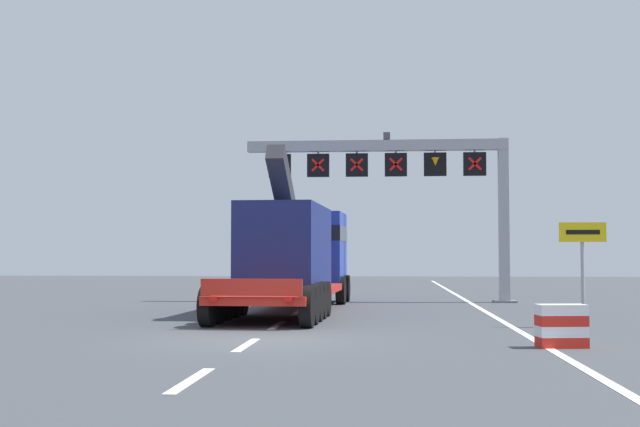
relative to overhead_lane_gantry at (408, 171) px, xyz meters
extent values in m
plane|color=#424449|center=(-3.74, -15.56, -5.44)|extent=(112.00, 112.00, 0.00)
cube|color=silver|center=(-3.88, -21.56, -5.43)|extent=(0.20, 2.60, 0.01)
cube|color=silver|center=(-3.88, -16.61, -5.43)|extent=(0.20, 2.60, 0.01)
cube|color=silver|center=(-3.88, -11.66, -5.43)|extent=(0.20, 2.60, 0.01)
cube|color=silver|center=(-3.88, -6.71, -5.43)|extent=(0.20, 2.60, 0.01)
cube|color=silver|center=(-3.88, -1.76, -5.43)|extent=(0.20, 2.60, 0.01)
cube|color=silver|center=(-3.88, 3.20, -5.43)|extent=(0.20, 2.60, 0.01)
cube|color=silver|center=(-3.88, 8.15, -5.43)|extent=(0.20, 2.60, 0.01)
cube|color=silver|center=(-3.88, 13.10, -5.43)|extent=(0.20, 2.60, 0.01)
cube|color=silver|center=(-3.88, 18.05, -5.43)|extent=(0.20, 2.60, 0.01)
cube|color=silver|center=(-3.88, 23.00, -5.43)|extent=(0.20, 2.60, 0.01)
cube|color=silver|center=(-3.88, 27.95, -5.43)|extent=(0.20, 2.60, 0.01)
cube|color=silver|center=(2.46, -3.56, -5.44)|extent=(0.20, 63.00, 0.01)
cube|color=#9EA0A5|center=(3.91, 0.00, -2.07)|extent=(0.40, 0.40, 6.74)
cube|color=slate|center=(3.91, 0.00, -5.40)|extent=(0.90, 0.90, 0.08)
cube|color=#9EA0A5|center=(-1.31, 0.00, 1.05)|extent=(10.83, 0.44, 0.44)
cube|color=#4C4C51|center=(-0.87, 0.00, 1.45)|extent=(0.28, 0.40, 0.28)
cube|color=black|center=(2.74, 0.00, 0.25)|extent=(0.92, 0.24, 0.97)
cube|color=#9EA0A5|center=(2.74, 0.00, 0.78)|extent=(0.08, 0.08, 0.16)
cube|color=red|center=(2.74, -0.13, 0.25)|extent=(0.57, 0.02, 0.57)
cube|color=red|center=(2.74, -0.13, 0.25)|extent=(0.57, 0.02, 0.57)
cube|color=black|center=(1.12, 0.00, 0.25)|extent=(0.92, 0.24, 0.97)
cube|color=#9EA0A5|center=(1.12, 0.00, 0.78)|extent=(0.08, 0.08, 0.16)
cone|color=orange|center=(1.12, -0.13, 0.34)|extent=(0.33, 0.33, 0.34)
cube|color=black|center=(-0.50, 0.00, 0.25)|extent=(0.92, 0.24, 0.97)
cube|color=#9EA0A5|center=(-0.50, 0.00, 0.78)|extent=(0.08, 0.08, 0.16)
cube|color=red|center=(-0.50, -0.13, 0.25)|extent=(0.57, 0.02, 0.57)
cube|color=red|center=(-0.50, -0.13, 0.25)|extent=(0.57, 0.02, 0.57)
cube|color=black|center=(-2.12, 0.00, 0.25)|extent=(0.92, 0.24, 0.97)
cube|color=#9EA0A5|center=(-2.12, 0.00, 0.78)|extent=(0.08, 0.08, 0.16)
cube|color=red|center=(-2.12, -0.13, 0.25)|extent=(0.57, 0.02, 0.57)
cube|color=red|center=(-2.12, -0.13, 0.25)|extent=(0.57, 0.02, 0.57)
cube|color=black|center=(-3.74, 0.00, 0.25)|extent=(0.92, 0.24, 0.97)
cube|color=#9EA0A5|center=(-3.74, 0.00, 0.78)|extent=(0.08, 0.08, 0.16)
cube|color=red|center=(-3.74, -0.13, 0.25)|extent=(0.57, 0.02, 0.57)
cube|color=red|center=(-3.74, -0.13, 0.25)|extent=(0.57, 0.02, 0.57)
cube|color=black|center=(-5.36, 0.00, 0.25)|extent=(0.92, 0.24, 0.97)
cube|color=#9EA0A5|center=(-5.36, 0.00, 0.78)|extent=(0.08, 0.08, 0.16)
cone|color=red|center=(-5.36, -0.13, 0.07)|extent=(0.59, 0.02, 0.59)
cube|color=red|center=(-4.18, -7.83, -4.71)|extent=(3.16, 10.49, 0.24)
cube|color=red|center=(-4.36, -13.11, -4.34)|extent=(2.66, 0.17, 0.44)
cylinder|color=black|center=(-5.69, -12.28, -4.89)|extent=(0.36, 1.11, 1.10)
cylinder|color=black|center=(-2.99, -12.37, -4.89)|extent=(0.36, 1.11, 1.10)
cylinder|color=black|center=(-5.65, -11.23, -4.89)|extent=(0.36, 1.11, 1.10)
cylinder|color=black|center=(-2.95, -11.32, -4.89)|extent=(0.36, 1.11, 1.10)
cylinder|color=black|center=(-5.61, -10.18, -4.89)|extent=(0.36, 1.11, 1.10)
cylinder|color=black|center=(-2.91, -10.27, -4.89)|extent=(0.36, 1.11, 1.10)
cylinder|color=black|center=(-5.58, -9.13, -4.89)|extent=(0.36, 1.11, 1.10)
cylinder|color=black|center=(-2.88, -9.23, -4.89)|extent=(0.36, 1.11, 1.10)
cylinder|color=black|center=(-5.54, -8.08, -4.89)|extent=(0.36, 1.11, 1.10)
cylinder|color=black|center=(-2.84, -8.18, -4.89)|extent=(0.36, 1.11, 1.10)
cube|color=#1E38AD|center=(-3.93, -0.73, -3.34)|extent=(2.69, 3.29, 3.10)
cube|color=black|center=(-3.93, -0.73, -2.64)|extent=(2.71, 3.31, 0.60)
cylinder|color=black|center=(-5.19, 0.19, -4.89)|extent=(0.38, 1.11, 1.10)
cylinder|color=black|center=(-2.62, 0.10, -4.89)|extent=(0.38, 1.11, 1.10)
cylinder|color=black|center=(-5.26, -1.81, -4.89)|extent=(0.38, 1.11, 1.10)
cylinder|color=black|center=(-2.69, -1.90, -4.89)|extent=(0.38, 1.11, 1.10)
cube|color=navy|center=(-4.17, -7.43, -3.24)|extent=(2.58, 5.80, 2.70)
cube|color=#2D2D33|center=(-4.20, -8.29, -1.29)|extent=(0.66, 2.96, 2.29)
cube|color=red|center=(-5.34, -13.11, -4.64)|extent=(0.20, 0.07, 0.12)
cube|color=red|center=(-3.39, -13.18, -4.64)|extent=(0.20, 0.07, 0.12)
cylinder|color=#9EA0A5|center=(4.37, -11.52, -4.04)|extent=(0.10, 0.10, 2.81)
cube|color=yellow|center=(4.37, -11.58, -2.90)|extent=(1.23, 0.06, 0.53)
cube|color=black|center=(4.37, -11.62, -2.90)|extent=(0.89, 0.01, 0.12)
cube|color=red|center=(2.76, -16.51, -5.33)|extent=(1.06, 0.63, 0.23)
cube|color=white|center=(2.76, -16.51, -5.10)|extent=(1.06, 0.63, 0.22)
cube|color=red|center=(2.76, -16.51, -4.88)|extent=(1.06, 0.63, 0.23)
cube|color=white|center=(2.76, -16.51, -4.65)|extent=(1.06, 0.63, 0.23)
camera|label=1|loc=(-0.86, -34.05, -3.51)|focal=45.99mm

